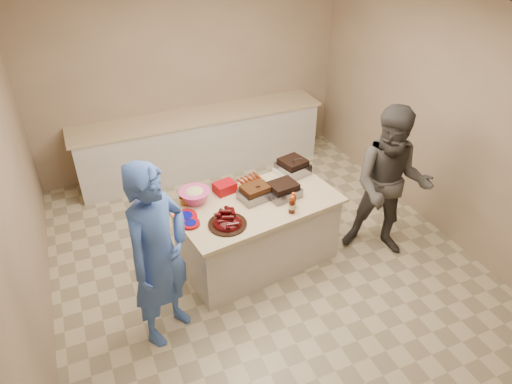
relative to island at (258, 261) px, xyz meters
name	(u,v)px	position (x,y,z in m)	size (l,w,h in m)	color
room	(262,259)	(0.05, 0.01, 0.00)	(4.50, 5.00, 2.70)	tan
back_counter	(201,143)	(0.05, 2.21, 0.45)	(3.60, 0.64, 0.90)	beige
island	(258,261)	(0.00, 0.00, 0.00)	(1.71, 0.90, 0.81)	beige
rib_platter	(228,225)	(-0.43, -0.24, 0.81)	(0.38, 0.38, 0.15)	#440506
pulled_pork_tray	(255,198)	(0.01, 0.08, 0.81)	(0.33, 0.25, 0.10)	#47230F
brisket_tray	(283,196)	(0.29, 0.01, 0.81)	(0.33, 0.28, 0.10)	black
roasting_pan	(292,173)	(0.60, 0.38, 0.81)	(0.31, 0.31, 0.13)	gray
coleslaw_bowl	(195,201)	(-0.60, 0.28, 0.81)	(0.33, 0.33, 0.23)	#CC4180
sausage_plate	(252,186)	(0.07, 0.32, 0.81)	(0.32, 0.32, 0.05)	silver
mac_cheese_dish	(287,172)	(0.56, 0.44, 0.81)	(0.28, 0.20, 0.07)	orange
bbq_bottle_a	(292,212)	(0.24, -0.30, 0.81)	(0.07, 0.07, 0.19)	#441507
bbq_bottle_b	(293,207)	(0.30, -0.22, 0.81)	(0.06, 0.06, 0.18)	#441507
mustard_bottle	(240,194)	(-0.11, 0.22, 0.81)	(0.05, 0.05, 0.13)	#FFB010
sauce_bowl	(251,196)	(-0.02, 0.14, 0.81)	(0.12, 0.04, 0.12)	silver
plate_stack_large	(186,218)	(-0.77, 0.04, 0.81)	(0.23, 0.23, 0.03)	maroon
plate_stack_small	(191,225)	(-0.76, -0.09, 0.81)	(0.19, 0.19, 0.03)	maroon
plastic_cup	(185,205)	(-0.71, 0.26, 0.81)	(0.11, 0.10, 0.11)	#89450D
basket_stack	(225,192)	(-0.25, 0.32, 0.81)	(0.22, 0.17, 0.11)	maroon
guest_blue	(170,327)	(-1.16, -0.54, 0.00)	(0.67, 1.83, 0.44)	#3C62BE
guest_gray	(378,248)	(1.40, -0.36, 0.00)	(0.86, 1.77, 0.67)	#44413D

